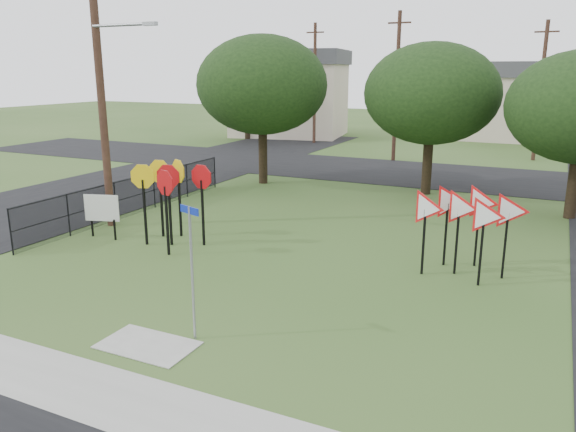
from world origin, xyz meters
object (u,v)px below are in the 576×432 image
object	(u,v)px
street_name_sign	(192,264)
yield_sign_cluster	(467,212)
stop_sign_cluster	(170,185)
info_board	(102,210)

from	to	relation	value
street_name_sign	yield_sign_cluster	distance (m)	7.97
stop_sign_cluster	yield_sign_cluster	bearing A→B (deg)	7.58
stop_sign_cluster	info_board	bearing A→B (deg)	-168.05
yield_sign_cluster	info_board	size ratio (longest dim) A/B	2.08
street_name_sign	stop_sign_cluster	xyz separation A→B (m)	(-4.60, 5.35, 0.30)
stop_sign_cluster	yield_sign_cluster	world-z (taller)	stop_sign_cluster
info_board	street_name_sign	bearing A→B (deg)	-34.25
stop_sign_cluster	info_board	world-z (taller)	stop_sign_cluster
info_board	yield_sign_cluster	bearing A→B (deg)	8.52
street_name_sign	yield_sign_cluster	bearing A→B (deg)	55.43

